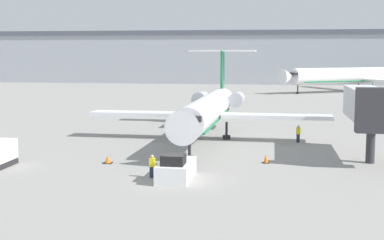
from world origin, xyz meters
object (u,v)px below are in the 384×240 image
Objects in this scene: airplane_main at (209,109)px; airplane_parked_far_left at (361,76)px; jet_bridge at (368,105)px; worker_by_wing at (298,133)px; traffic_cone_right at (266,159)px; pushback_tug at (176,169)px; traffic_cone_left at (108,160)px; worker_near_tug at (152,166)px.

airplane_parked_far_left reaches higher than airplane_main.
airplane_main is at bearing -110.01° from airplane_parked_far_left.
worker_by_wing is at bearing 125.87° from jet_bridge.
airplane_main is 0.72× the size of airplane_parked_far_left.
jet_bridge is (14.16, -7.63, 1.28)m from airplane_main.
jet_bridge is at bearing 20.66° from traffic_cone_right.
worker_by_wing is at bearing -2.39° from airplane_main.
airplane_main is 38.64× the size of traffic_cone_right.
traffic_cone_right is (5.93, -10.73, -2.83)m from airplane_main.
pushback_tug is at bearing -146.01° from jet_bridge.
airplane_main is at bearing 177.61° from worker_by_wing.
airplane_main reaches higher than pushback_tug.
traffic_cone_left is at bearing -170.96° from traffic_cone_right.
jet_bridge is at bearing 33.99° from pushback_tug.
pushback_tug is at bearing -35.64° from traffic_cone_left.
pushback_tug is at bearing -118.22° from worker_by_wing.
jet_bridge reaches higher than worker_by_wing.
airplane_main is 17.32m from worker_near_tug.
worker_by_wing reaches higher than worker_near_tug.
airplane_parked_far_left is 3.56× the size of jet_bridge.
worker_near_tug is at bearing -43.15° from traffic_cone_left.
worker_near_tug is at bearing 172.43° from pushback_tug.
pushback_tug reaches higher than worker_near_tug.
jet_bridge is (8.23, 3.10, 4.11)m from traffic_cone_right.
airplane_parked_far_left is (16.91, 71.27, 2.74)m from worker_by_wing.
airplane_parked_far_left is (32.36, 83.62, 3.35)m from traffic_cone_left.
airplane_main reaches higher than worker_by_wing.
pushback_tug is 17.67m from jet_bridge.
jet_bridge is at bearing 13.81° from traffic_cone_left.
traffic_cone_left is (-6.38, 4.57, -0.46)m from pushback_tug.
traffic_cone_right reaches higher than traffic_cone_left.
airplane_parked_far_left is at bearing 81.56° from jet_bridge.
airplane_parked_far_left is at bearing 69.99° from airplane_main.
pushback_tug is 7.86m from traffic_cone_left.
worker_near_tug is 0.04× the size of airplane_parked_far_left.
airplane_main is 9.20m from worker_by_wing.
worker_near_tug is 2.37× the size of traffic_cone_right.
airplane_main is at bearing 62.75° from traffic_cone_left.
pushback_tug reaches higher than worker_by_wing.
pushback_tug is 91.98m from airplane_parked_far_left.
worker_near_tug is 6.37m from traffic_cone_left.
worker_near_tug is 92.27m from airplane_parked_far_left.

